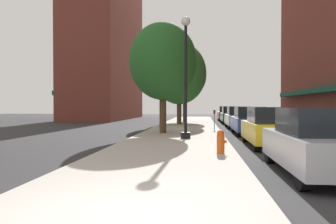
{
  "coord_description": "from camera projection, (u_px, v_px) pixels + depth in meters",
  "views": [
    {
      "loc": [
        1.19,
        -4.39,
        1.71
      ],
      "look_at": [
        -1.44,
        21.22,
        1.22
      ],
      "focal_mm": 35.1,
      "sensor_mm": 36.0,
      "label": 1
    }
  ],
  "objects": [
    {
      "name": "sidewalk_slab",
      "position": [
        185.0,
        129.0,
        23.42
      ],
      "size": [
        4.8,
        50.0,
        0.12
      ],
      "primitive_type": "cube",
      "color": "#B7B2A8",
      "rests_on": "ground"
    },
    {
      "name": "building_far_background",
      "position": [
        107.0,
        36.0,
        42.24
      ],
      "size": [
        6.8,
        18.0,
        21.51
      ],
      "color": "brown",
      "rests_on": "ground"
    },
    {
      "name": "parking_meter_near",
      "position": [
        214.0,
        117.0,
        22.1
      ],
      "size": [
        0.14,
        0.09,
        1.31
      ],
      "color": "slate",
      "rests_on": "sidewalk_slab"
    },
    {
      "name": "tree_far",
      "position": [
        163.0,
        61.0,
        19.14
      ],
      "size": [
        3.94,
        3.94,
        6.46
      ],
      "color": "#4C3823",
      "rests_on": "sidewalk_slab"
    },
    {
      "name": "ground_plane",
      "position": [
        244.0,
        131.0,
        22.02
      ],
      "size": [
        90.0,
        90.0,
        0.0
      ],
      "primitive_type": "plane",
      "color": "#2D2D30"
    },
    {
      "name": "fire_hydrant",
      "position": [
        221.0,
        142.0,
        10.93
      ],
      "size": [
        0.33,
        0.26,
        0.79
      ],
      "color": "#E05614",
      "rests_on": "sidewalk_slab"
    },
    {
      "name": "car_white",
      "position": [
        238.0,
        118.0,
        25.27
      ],
      "size": [
        1.8,
        4.3,
        1.66
      ],
      "rotation": [
        0.0,
        0.0,
        0.01
      ],
      "color": "black",
      "rests_on": "ground"
    },
    {
      "name": "tree_near",
      "position": [
        179.0,
        73.0,
        28.21
      ],
      "size": [
        4.66,
        4.66,
        7.07
      ],
      "color": "#4C3823",
      "rests_on": "sidewalk_slab"
    },
    {
      "name": "car_blue",
      "position": [
        249.0,
        121.0,
        19.44
      ],
      "size": [
        1.8,
        4.3,
        1.66
      ],
      "rotation": [
        0.0,
        0.0,
        -0.02
      ],
      "color": "black",
      "rests_on": "ground"
    },
    {
      "name": "car_silver",
      "position": [
        317.0,
        143.0,
        8.04
      ],
      "size": [
        1.8,
        4.3,
        1.66
      ],
      "rotation": [
        0.0,
        0.0,
        0.02
      ],
      "color": "black",
      "rests_on": "ground"
    },
    {
      "name": "car_green",
      "position": [
        231.0,
        115.0,
        31.76
      ],
      "size": [
        1.8,
        4.3,
        1.66
      ],
      "rotation": [
        0.0,
        0.0,
        0.0
      ],
      "color": "black",
      "rests_on": "ground"
    },
    {
      "name": "car_red",
      "position": [
        226.0,
        114.0,
        37.64
      ],
      "size": [
        1.8,
        4.3,
        1.66
      ],
      "rotation": [
        0.0,
        0.0,
        -0.01
      ],
      "color": "black",
      "rests_on": "ground"
    },
    {
      "name": "car_yellow",
      "position": [
        269.0,
        127.0,
        13.66
      ],
      "size": [
        1.8,
        4.3,
        1.66
      ],
      "rotation": [
        0.0,
        0.0,
        0.03
      ],
      "color": "black",
      "rests_on": "ground"
    },
    {
      "name": "tree_mid",
      "position": [
        185.0,
        75.0,
        32.99
      ],
      "size": [
        4.31,
        4.31,
        7.19
      ],
      "color": "#422D1E",
      "rests_on": "sidewalk_slab"
    },
    {
      "name": "lamppost",
      "position": [
        186.0,
        75.0,
        15.91
      ],
      "size": [
        0.48,
        0.48,
        5.9
      ],
      "color": "black",
      "rests_on": "sidewalk_slab"
    }
  ]
}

